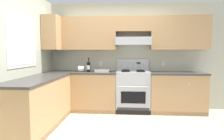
# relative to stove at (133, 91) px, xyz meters

# --- Properties ---
(ground_plane) EXTENTS (7.04, 7.04, 0.00)m
(ground_plane) POSITION_rel_stove_xyz_m (-0.45, -1.25, -0.48)
(ground_plane) COLOR #B2AA99
(wall_back) EXTENTS (4.68, 0.57, 2.55)m
(wall_back) POSITION_rel_stove_xyz_m (-0.04, 0.27, 1.00)
(wall_back) COLOR #B7BAA3
(wall_back) RESTS_ON ground_plane
(wall_left) EXTENTS (0.47, 4.00, 2.55)m
(wall_left) POSITION_rel_stove_xyz_m (-2.04, -1.03, 0.87)
(wall_left) COLOR #B7BAA3
(wall_left) RESTS_ON ground_plane
(counter_back_run) EXTENTS (3.60, 0.65, 0.91)m
(counter_back_run) POSITION_rel_stove_xyz_m (-0.24, -0.01, -0.03)
(counter_back_run) COLOR tan
(counter_back_run) RESTS_ON ground_plane
(counter_left_run) EXTENTS (0.63, 1.91, 0.91)m
(counter_left_run) POSITION_rel_stove_xyz_m (-1.69, -1.26, -0.03)
(counter_left_run) COLOR tan
(counter_left_run) RESTS_ON ground_plane
(stove) EXTENTS (0.76, 0.62, 1.20)m
(stove) POSITION_rel_stove_xyz_m (0.00, 0.00, 0.00)
(stove) COLOR #B7BABC
(stove) RESTS_ON ground_plane
(wine_bottle) EXTENTS (0.08, 0.09, 0.35)m
(wine_bottle) POSITION_rel_stove_xyz_m (-1.02, -0.04, 0.57)
(wine_bottle) COLOR black
(wine_bottle) RESTS_ON counter_back_run
(bowl) EXTENTS (0.32, 0.24, 0.06)m
(bowl) POSITION_rel_stove_xyz_m (-0.71, -0.05, 0.45)
(bowl) COLOR beige
(bowl) RESTS_ON counter_back_run
(paper_towel_roll) EXTENTS (0.13, 0.13, 0.13)m
(paper_towel_roll) POSITION_rel_stove_xyz_m (-1.20, -0.03, 0.50)
(paper_towel_roll) COLOR white
(paper_towel_roll) RESTS_ON counter_back_run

